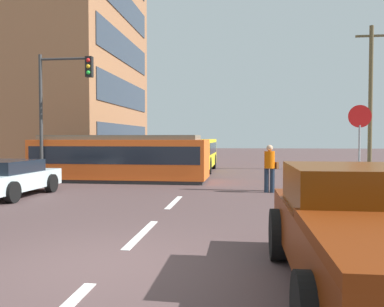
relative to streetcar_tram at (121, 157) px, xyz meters
The scene contains 15 objects.
ground_plane 3.84m from the streetcar_tram, 26.79° to the right, with size 120.00×120.00×0.00m, color #4D3938.
lane_stripe_1 10.26m from the streetcar_tram, 71.17° to the right, with size 0.16×2.40×0.01m, color silver.
lane_stripe_2 6.64m from the streetcar_tram, 59.81° to the right, with size 0.16×2.40×0.01m, color silver.
lane_stripe_3 6.93m from the streetcar_tram, 61.22° to the left, with size 0.16×2.40×0.01m, color silver.
lane_stripe_4 12.49m from the streetcar_tram, 74.64° to the left, with size 0.16×2.40×0.01m, color silver.
corner_building 18.64m from the streetcar_tram, 132.54° to the left, with size 14.99×14.21×22.40m.
streetcar_tram is the anchor object (origin of this frame).
city_bus 6.22m from the streetcar_tram, 66.77° to the left, with size 2.57×5.98×1.83m.
pedestrian_crossing 6.99m from the streetcar_tram, 26.26° to the right, with size 0.50×0.36×1.67m.
pickup_truck_parked 14.30m from the streetcar_tram, 61.41° to the right, with size 2.30×5.01×1.55m.
parked_sedan_mid 5.67m from the streetcar_tram, 114.27° to the right, with size 2.15×4.04×1.19m.
parked_sedan_far 4.70m from the streetcar_tram, 122.14° to the left, with size 2.03×4.50×1.19m.
stop_sign 9.85m from the streetcar_tram, 19.30° to the right, with size 0.76×0.07×2.88m.
traffic_light_mast 3.69m from the streetcar_tram, 148.28° to the right, with size 2.32×0.33×5.37m.
utility_pole_mid 15.30m from the streetcar_tram, 30.60° to the left, with size 1.80×0.24×8.48m.
Camera 1 is at (1.94, -5.86, 1.91)m, focal length 38.13 mm.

